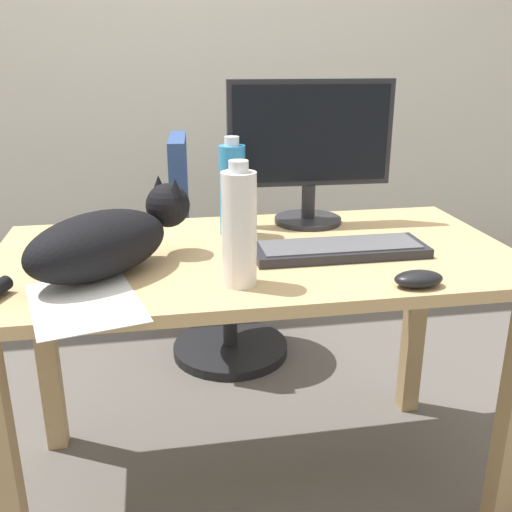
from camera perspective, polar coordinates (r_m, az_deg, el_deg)
ground_plane at (r=1.87m, az=-0.02°, el=-21.20°), size 8.00×8.00×0.00m
back_wall at (r=2.95m, az=-5.64°, el=21.00°), size 6.00×0.04×2.60m
desk at (r=1.54m, az=-0.02°, el=-3.49°), size 1.33×0.69×0.73m
office_chair at (r=2.35m, az=-3.88°, el=-1.03°), size 0.48×0.48×0.91m
monitor at (r=1.71m, az=5.33°, el=10.60°), size 0.48×0.20×0.41m
keyboard at (r=1.49m, az=8.18°, el=0.67°), size 0.44×0.15×0.03m
cat at (r=1.37m, az=-14.47°, el=1.52°), size 0.49×0.42×0.20m
computer_mouse at (r=1.32m, az=15.65°, el=-2.17°), size 0.11×0.06×0.04m
paper_sheet at (r=1.25m, az=-16.45°, el=-4.35°), size 0.28×0.34×0.00m
water_bottle at (r=1.25m, az=-1.67°, el=2.75°), size 0.08×0.08×0.27m
spray_bottle at (r=1.61m, az=-2.33°, el=6.53°), size 0.07×0.07×0.27m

